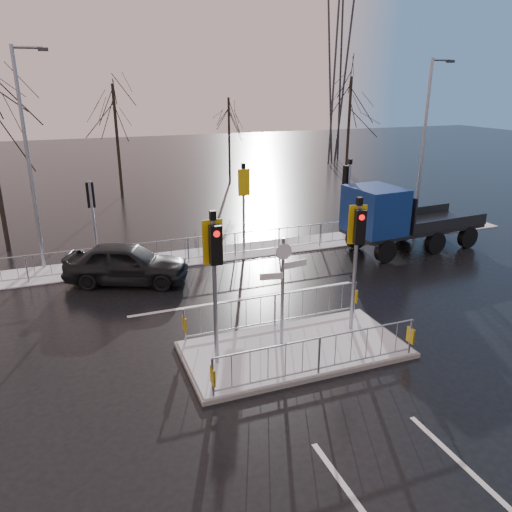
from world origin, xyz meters
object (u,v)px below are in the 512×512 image
object	(u,v)px
car_far_lane	(127,263)
street_lamp_left	(29,153)
flatbed_truck	(391,217)
street_lamp_right	(425,141)
traffic_island	(294,339)

from	to	relation	value
car_far_lane	street_lamp_left	world-z (taller)	street_lamp_left
flatbed_truck	street_lamp_right	world-z (taller)	street_lamp_right
traffic_island	flatbed_truck	size ratio (longest dim) A/B	0.93
traffic_island	car_far_lane	bearing A→B (deg)	118.01
car_far_lane	street_lamp_left	size ratio (longest dim) A/B	0.54
traffic_island	street_lamp_left	xyz separation A→B (m)	(-6.42, 9.49, 4.10)
car_far_lane	street_lamp_left	xyz separation A→B (m)	(-2.85, 2.78, 3.74)
street_lamp_right	car_far_lane	bearing A→B (deg)	-172.83
flatbed_truck	street_lamp_left	xyz separation A→B (m)	(-13.84, 3.24, 2.95)
flatbed_truck	traffic_island	bearing A→B (deg)	-139.89
flatbed_truck	street_lamp_left	world-z (taller)	street_lamp_left
traffic_island	car_far_lane	world-z (taller)	traffic_island
car_far_lane	street_lamp_right	world-z (taller)	street_lamp_right
car_far_lane	flatbed_truck	bearing A→B (deg)	-69.43
traffic_island	car_far_lane	size ratio (longest dim) A/B	1.36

